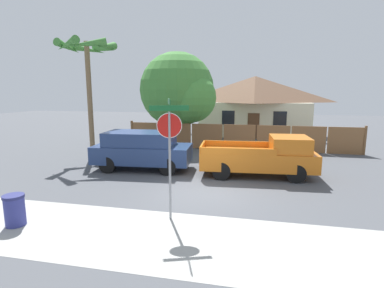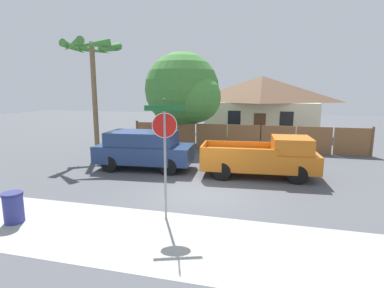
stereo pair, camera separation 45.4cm
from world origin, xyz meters
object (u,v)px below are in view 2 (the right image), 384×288
object	(u,v)px
orange_pickup	(264,157)
trash_bin	(13,207)
house	(261,104)
palm_tree	(92,57)
red_suv	(144,149)
oak_tree	(185,91)
stop_sign	(165,138)

from	to	relation	value
orange_pickup	trash_bin	distance (m)	9.42
house	palm_tree	bearing A→B (deg)	-129.34
red_suv	trash_bin	world-z (taller)	red_suv
oak_tree	orange_pickup	bearing A→B (deg)	-50.85
oak_tree	palm_tree	size ratio (longest dim) A/B	0.97
trash_bin	oak_tree	bearing A→B (deg)	83.98
orange_pickup	trash_bin	size ratio (longest dim) A/B	5.71
palm_tree	house	bearing A→B (deg)	50.66
house	palm_tree	xyz separation A→B (m)	(-9.12, -11.13, 3.02)
house	palm_tree	distance (m)	14.71
red_suv	stop_sign	size ratio (longest dim) A/B	1.34
palm_tree	red_suv	world-z (taller)	palm_tree
oak_tree	trash_bin	bearing A→B (deg)	-96.02
palm_tree	trash_bin	size ratio (longest dim) A/B	7.35
house	stop_sign	world-z (taller)	house
oak_tree	trash_bin	size ratio (longest dim) A/B	7.15
oak_tree	palm_tree	distance (m)	6.26
house	stop_sign	bearing A→B (deg)	-96.58
house	oak_tree	xyz separation A→B (m)	(-4.88, -6.95, 1.10)
stop_sign	trash_bin	xyz separation A→B (m)	(-4.10, -1.32, -1.96)
red_suv	orange_pickup	bearing A→B (deg)	-4.06
palm_tree	orange_pickup	size ratio (longest dim) A/B	1.29
trash_bin	house	bearing A→B (deg)	72.68
house	oak_tree	distance (m)	8.56
stop_sign	orange_pickup	bearing A→B (deg)	43.22
house	oak_tree	bearing A→B (deg)	-125.12
red_suv	stop_sign	world-z (taller)	stop_sign
palm_tree	stop_sign	xyz separation A→B (m)	(6.96, -7.65, -3.20)
house	orange_pickup	bearing A→B (deg)	-87.78
house	red_suv	bearing A→B (deg)	-110.39
stop_sign	red_suv	bearing A→B (deg)	99.91
palm_tree	red_suv	bearing A→B (deg)	-31.42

